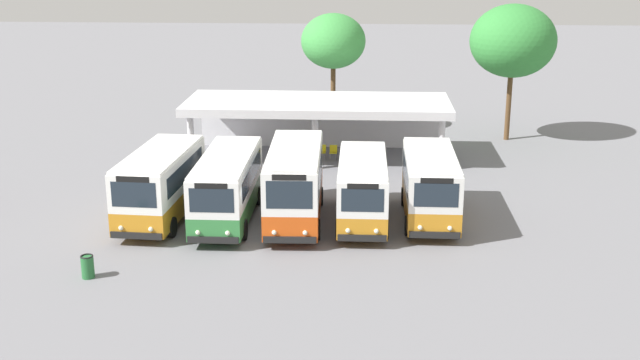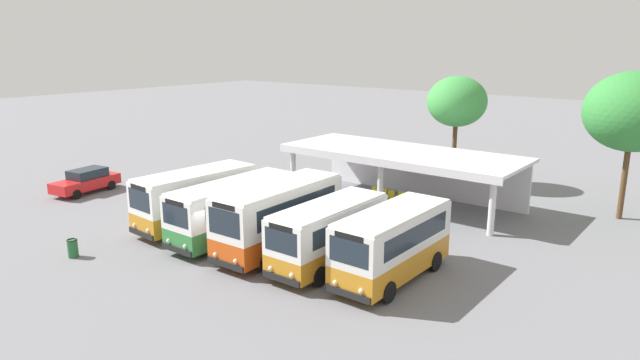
# 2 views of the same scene
# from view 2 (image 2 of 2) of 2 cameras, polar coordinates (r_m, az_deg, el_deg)

# --- Properties ---
(ground_plane) EXTENTS (180.00, 180.00, 0.00)m
(ground_plane) POSITION_cam_2_polar(r_m,az_deg,el_deg) (27.13, -9.74, -7.99)
(ground_plane) COLOR slate
(city_bus_nearest_orange) EXTENTS (2.75, 7.18, 3.19)m
(city_bus_nearest_orange) POSITION_cam_2_polar(r_m,az_deg,el_deg) (31.40, -12.56, -1.67)
(city_bus_nearest_orange) COLOR black
(city_bus_nearest_orange) RESTS_ON ground
(city_bus_second_in_row) EXTENTS (2.37, 7.68, 3.06)m
(city_bus_second_in_row) POSITION_cam_2_polar(r_m,az_deg,el_deg) (29.20, -8.75, -2.80)
(city_bus_second_in_row) COLOR black
(city_bus_second_in_row) RESTS_ON ground
(city_bus_middle_cream) EXTENTS (2.57, 7.52, 3.41)m
(city_bus_middle_cream) POSITION_cam_2_polar(r_m,az_deg,el_deg) (27.16, -4.20, -3.57)
(city_bus_middle_cream) COLOR black
(city_bus_middle_cream) RESTS_ON ground
(city_bus_fourth_amber) EXTENTS (2.27, 6.74, 2.98)m
(city_bus_fourth_amber) POSITION_cam_2_polar(r_m,az_deg,el_deg) (25.39, 0.93, -5.33)
(city_bus_fourth_amber) COLOR black
(city_bus_fourth_amber) RESTS_ON ground
(city_bus_fifth_blue) EXTENTS (2.36, 6.66, 3.11)m
(city_bus_fifth_blue) POSITION_cam_2_polar(r_m,az_deg,el_deg) (24.16, 7.43, -6.31)
(city_bus_fifth_blue) COLOR black
(city_bus_fifth_blue) RESTS_ON ground
(parked_car_flank) EXTENTS (2.44, 4.78, 1.62)m
(parked_car_flank) POSITION_cam_2_polar(r_m,az_deg,el_deg) (41.22, -22.85, -0.07)
(parked_car_flank) COLOR black
(parked_car_flank) RESTS_ON ground
(terminal_canopy) EXTENTS (15.18, 5.90, 3.40)m
(terminal_canopy) POSITION_cam_2_polar(r_m,az_deg,el_deg) (36.07, 8.86, 2.01)
(terminal_canopy) COLOR silver
(terminal_canopy) RESTS_ON ground
(waiting_chair_end_by_column) EXTENTS (0.45, 0.45, 0.86)m
(waiting_chair_end_by_column) POSITION_cam_2_polar(r_m,az_deg,el_deg) (36.42, 5.53, -1.26)
(waiting_chair_end_by_column) COLOR slate
(waiting_chair_end_by_column) RESTS_ON ground
(waiting_chair_second_from_end) EXTENTS (0.45, 0.45, 0.86)m
(waiting_chair_second_from_end) POSITION_cam_2_polar(r_m,az_deg,el_deg) (36.11, 6.43, -1.41)
(waiting_chair_second_from_end) COLOR slate
(waiting_chair_second_from_end) RESTS_ON ground
(waiting_chair_middle_seat) EXTENTS (0.45, 0.45, 0.86)m
(waiting_chair_middle_seat) POSITION_cam_2_polar(r_m,az_deg,el_deg) (35.69, 7.22, -1.62)
(waiting_chair_middle_seat) COLOR slate
(waiting_chair_middle_seat) RESTS_ON ground
(waiting_chair_fourth_seat) EXTENTS (0.45, 0.45, 0.86)m
(waiting_chair_fourth_seat) POSITION_cam_2_polar(r_m,az_deg,el_deg) (35.48, 8.23, -1.75)
(waiting_chair_fourth_seat) COLOR slate
(waiting_chair_fourth_seat) RESTS_ON ground
(waiting_chair_fifth_seat) EXTENTS (0.45, 0.45, 0.86)m
(waiting_chair_fifth_seat) POSITION_cam_2_polar(r_m,az_deg,el_deg) (35.13, 9.11, -1.94)
(waiting_chair_fifth_seat) COLOR slate
(waiting_chair_fifth_seat) RESTS_ON ground
(waiting_chair_far_end_seat) EXTENTS (0.45, 0.45, 0.86)m
(waiting_chair_far_end_seat) POSITION_cam_2_polar(r_m,az_deg,el_deg) (34.89, 10.09, -2.09)
(waiting_chair_far_end_seat) COLOR slate
(waiting_chair_far_end_seat) RESTS_ON ground
(roadside_tree_behind_canopy) EXTENTS (4.16, 4.16, 7.78)m
(roadside_tree_behind_canopy) POSITION_cam_2_polar(r_m,az_deg,el_deg) (40.38, 13.86, 7.79)
(roadside_tree_behind_canopy) COLOR brown
(roadside_tree_behind_canopy) RESTS_ON ground
(roadside_tree_east_of_canopy) EXTENTS (5.30, 5.30, 8.52)m
(roadside_tree_east_of_canopy) POSITION_cam_2_polar(r_m,az_deg,el_deg) (35.85, 29.45, 6.10)
(roadside_tree_east_of_canopy) COLOR brown
(roadside_tree_east_of_canopy) RESTS_ON ground
(litter_bin_apron) EXTENTS (0.49, 0.49, 0.90)m
(litter_bin_apron) POSITION_cam_2_polar(r_m,az_deg,el_deg) (29.31, -24.02, -6.40)
(litter_bin_apron) COLOR #266633
(litter_bin_apron) RESTS_ON ground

